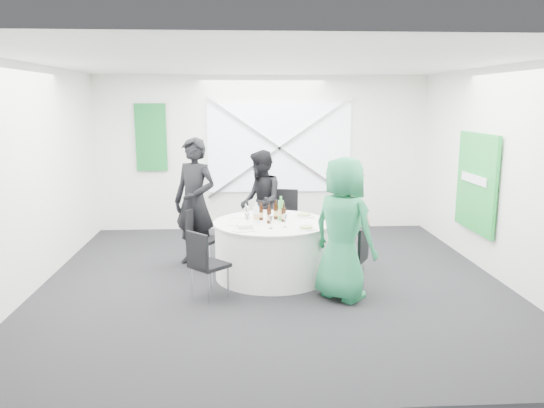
{
  "coord_description": "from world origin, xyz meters",
  "views": [
    {
      "loc": [
        -0.41,
        -6.67,
        2.34
      ],
      "look_at": [
        0.0,
        0.2,
        1.0
      ],
      "focal_mm": 35.0,
      "sensor_mm": 36.0,
      "label": 1
    }
  ],
  "objects": [
    {
      "name": "beer_bottle_b",
      "position": [
        0.06,
        0.35,
        0.86
      ],
      "size": [
        0.06,
        0.06,
        0.26
      ],
      "color": "#331709",
      "rests_on": "banquet_table"
    },
    {
      "name": "wine_glass_b",
      "position": [
        -0.34,
        -0.02,
        0.88
      ],
      "size": [
        0.07,
        0.07,
        0.17
      ],
      "color": "white",
      "rests_on": "banquet_table"
    },
    {
      "name": "window_brace_b",
      "position": [
        0.3,
        2.92,
        1.5
      ],
      "size": [
        2.63,
        0.05,
        1.84
      ],
      "primitive_type": "cube",
      "rotation": [
        0.0,
        -0.97,
        0.0
      ],
      "color": "silver",
      "rests_on": "window_panel"
    },
    {
      "name": "green_banner",
      "position": [
        -2.0,
        2.95,
        1.7
      ],
      "size": [
        0.55,
        0.04,
        1.2
      ],
      "primitive_type": "cube",
      "color": "#13602F",
      "rests_on": "wall_back"
    },
    {
      "name": "fork_b",
      "position": [
        0.16,
        0.75,
        0.76
      ],
      "size": [
        0.15,
        0.02,
        0.01
      ],
      "primitive_type": "cube",
      "rotation": [
        0.0,
        0.0,
        1.58
      ],
      "color": "silver",
      "rests_on": "banquet_table"
    },
    {
      "name": "floor",
      "position": [
        0.0,
        0.0,
        0.0
      ],
      "size": [
        6.0,
        6.0,
        0.0
      ],
      "primitive_type": "plane",
      "color": "black",
      "rests_on": "ground"
    },
    {
      "name": "window_brace_a",
      "position": [
        0.3,
        2.92,
        1.5
      ],
      "size": [
        2.63,
        0.05,
        1.84
      ],
      "primitive_type": "cube",
      "rotation": [
        0.0,
        0.97,
        0.0
      ],
      "color": "silver",
      "rests_on": "window_panel"
    },
    {
      "name": "chair_back_left",
      "position": [
        -1.0,
        0.69,
        0.49
      ],
      "size": [
        0.52,
        0.51,
        0.84
      ],
      "rotation": [
        0.0,
        0.0,
        1.12
      ],
      "color": "black",
      "rests_on": "floor"
    },
    {
      "name": "green_water_bottle",
      "position": [
        0.12,
        0.28,
        0.89
      ],
      "size": [
        0.08,
        0.08,
        0.33
      ],
      "color": "green",
      "rests_on": "banquet_table"
    },
    {
      "name": "clear_water_bottle",
      "position": [
        -0.21,
        0.14,
        0.87
      ],
      "size": [
        0.08,
        0.08,
        0.27
      ],
      "color": "white",
      "rests_on": "banquet_table"
    },
    {
      "name": "person_woman_pink",
      "position": [
        1.06,
        0.69,
        0.76
      ],
      "size": [
        1.09,
        0.83,
        1.53
      ],
      "primitive_type": "imported",
      "rotation": [
        0.0,
        0.0,
        -2.71
      ],
      "color": "#D28788",
      "rests_on": "floor"
    },
    {
      "name": "person_man_back",
      "position": [
        -0.1,
        1.39,
        0.8
      ],
      "size": [
        0.49,
        0.81,
        1.61
      ],
      "primitive_type": "imported",
      "rotation": [
        0.0,
        0.0,
        -1.48
      ],
      "color": "black",
      "rests_on": "floor"
    },
    {
      "name": "person_man_back_left",
      "position": [
        -1.07,
        0.83,
        0.92
      ],
      "size": [
        0.8,
        0.72,
        1.84
      ],
      "primitive_type": "imported",
      "rotation": [
        0.0,
        0.0,
        -0.54
      ],
      "color": "black",
      "rests_on": "floor"
    },
    {
      "name": "knife_b",
      "position": [
        -0.2,
        0.74,
        0.76
      ],
      "size": [
        0.15,
        0.02,
        0.01
      ],
      "primitive_type": "cube",
      "rotation": [
        0.0,
        0.0,
        1.63
      ],
      "color": "silver",
      "rests_on": "banquet_table"
    },
    {
      "name": "green_sign",
      "position": [
        2.94,
        0.6,
        1.2
      ],
      "size": [
        0.05,
        1.2,
        1.4
      ],
      "primitive_type": "cube",
      "color": "green",
      "rests_on": "wall_right"
    },
    {
      "name": "wine_glass_e",
      "position": [
        -0.33,
        0.37,
        0.88
      ],
      "size": [
        0.07,
        0.07,
        0.17
      ],
      "color": "white",
      "rests_on": "banquet_table"
    },
    {
      "name": "wall_left",
      "position": [
        -3.0,
        0.0,
        1.4
      ],
      "size": [
        0.0,
        6.0,
        6.0
      ],
      "primitive_type": "plane",
      "rotation": [
        1.57,
        0.0,
        1.57
      ],
      "color": "white",
      "rests_on": "floor"
    },
    {
      "name": "wall_right",
      "position": [
        3.0,
        0.0,
        1.4
      ],
      "size": [
        0.0,
        6.0,
        6.0
      ],
      "primitive_type": "plane",
      "rotation": [
        1.57,
        0.0,
        -1.57
      ],
      "color": "white",
      "rests_on": "floor"
    },
    {
      "name": "chair_front_left",
      "position": [
        -0.85,
        -0.62,
        0.49
      ],
      "size": [
        0.54,
        0.54,
        0.84
      ],
      "rotation": [
        0.0,
        0.0,
        2.34
      ],
      "color": "black",
      "rests_on": "floor"
    },
    {
      "name": "wall_front",
      "position": [
        0.0,
        -3.0,
        1.4
      ],
      "size": [
        6.0,
        0.0,
        6.0
      ],
      "primitive_type": "plane",
      "rotation": [
        -1.57,
        0.0,
        0.0
      ],
      "color": "white",
      "rests_on": "floor"
    },
    {
      "name": "knife_a",
      "position": [
        -0.27,
        -0.31,
        0.76
      ],
      "size": [
        0.12,
        0.12,
        0.01
      ],
      "primitive_type": "cube",
      "rotation": [
        0.0,
        0.0,
        -2.36
      ],
      "color": "silver",
      "rests_on": "banquet_table"
    },
    {
      "name": "ceiling",
      "position": [
        0.0,
        0.0,
        2.8
      ],
      "size": [
        6.0,
        6.0,
        0.0
      ],
      "primitive_type": "plane",
      "rotation": [
        3.14,
        0.0,
        0.0
      ],
      "color": "silver",
      "rests_on": "wall_back"
    },
    {
      "name": "banquet_table",
      "position": [
        0.0,
        0.2,
        0.38
      ],
      "size": [
        1.56,
        1.56,
        0.76
      ],
      "color": "silver",
      "rests_on": "floor"
    },
    {
      "name": "plate_back_right",
      "position": [
        0.46,
        0.5,
        0.78
      ],
      "size": [
        0.28,
        0.28,
        0.04
      ],
      "color": "white",
      "rests_on": "banquet_table"
    },
    {
      "name": "wall_back",
      "position": [
        0.0,
        3.0,
        1.4
      ],
      "size": [
        6.0,
        0.0,
        6.0
      ],
      "primitive_type": "plane",
      "rotation": [
        1.57,
        0.0,
        0.0
      ],
      "color": "white",
      "rests_on": "floor"
    },
    {
      "name": "wine_glass_c",
      "position": [
        -0.04,
        -0.18,
        0.88
      ],
      "size": [
        0.07,
        0.07,
        0.17
      ],
      "color": "white",
      "rests_on": "banquet_table"
    },
    {
      "name": "plate_front_left",
      "position": [
        -0.4,
        -0.26,
        0.77
      ],
      "size": [
        0.26,
        0.26,
        0.01
      ],
      "color": "white",
      "rests_on": "banquet_table"
    },
    {
      "name": "chair_back",
      "position": [
        0.25,
        1.41,
        0.58
      ],
      "size": [
        0.53,
        0.53,
        0.98
      ],
      "rotation": [
        0.0,
        0.0,
        -0.21
      ],
      "color": "black",
      "rests_on": "floor"
    },
    {
      "name": "beer_bottle_c",
      "position": [
        0.16,
        0.19,
        0.85
      ],
      "size": [
        0.06,
        0.06,
        0.25
      ],
      "color": "#331709",
      "rests_on": "banquet_table"
    },
    {
      "name": "fork_c",
      "position": [
        -0.4,
        0.62,
        0.76
      ],
      "size": [
        0.09,
        0.14,
        0.01
      ],
      "primitive_type": "cube",
      "rotation": [
        0.0,
        0.0,
        2.63
      ],
      "color": "silver",
      "rests_on": "banquet_table"
    },
    {
      "name": "wine_glass_a",
      "position": [
        0.15,
        -0.12,
        0.88
      ],
      "size": [
        0.07,
        0.07,
        0.17
      ],
      "color": "white",
      "rests_on": "banquet_table"
    },
    {
      "name": "plate_back",
      "position": [
        -0.09,
        0.79,
        0.77
      ],
      "size": [
        0.28,
        0.28,
        0.01
      ],
      "color": "white",
      "rests_on": "banquet_table"
    },
    {
      "name": "napkin",
      "position": [
        -0.37,
        -0.21,
        0.8
      ],
      "size": [
        0.2,
        0.16,
        0.05
      ],
      "primitive_type": "cube",
      "rotation": [
        0.0,
        0.0,
        0.29
      ],
      "color": "silver",
      "rests_on": "plate_front_left"
    },
    {
      "name": "beer_bottle_d",
      "position": [
        -0.04,
        0.1,
        0.86
      ],
      "size": [
        0.06,
        0.06,
        0.26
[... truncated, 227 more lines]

